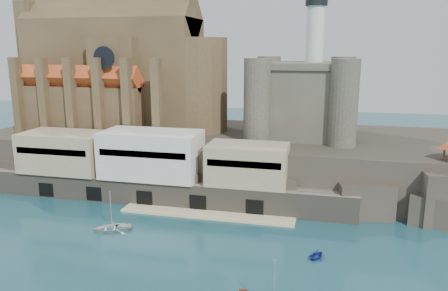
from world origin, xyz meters
TOP-DOWN VIEW (x-y plane):
  - ground at (0.00, 0.00)m, footprint 300.00×300.00m
  - promontory at (-0.19, 39.37)m, footprint 100.00×36.00m
  - quay at (-10.19, 23.07)m, footprint 70.00×12.00m
  - church at (-24.13, 41.85)m, footprint 47.00×25.93m
  - castle_keep at (16.08, 41.08)m, footprint 21.20×21.20m
  - boat_6 at (-10.86, 8.73)m, footprint 2.89×4.46m
  - boat_7 at (20.65, 6.49)m, footprint 3.02×2.69m

SIDE VIEW (x-z plane):
  - ground at x=0.00m, z-range 0.00..0.00m
  - boat_6 at x=-10.86m, z-range -3.03..3.03m
  - boat_7 at x=20.65m, z-range -1.49..1.49m
  - promontory at x=-0.19m, z-range -0.08..9.92m
  - quay at x=-10.19m, z-range -0.46..12.59m
  - castle_keep at x=16.08m, z-range 3.66..32.96m
  - church at x=-24.13m, z-range 6.88..37.38m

